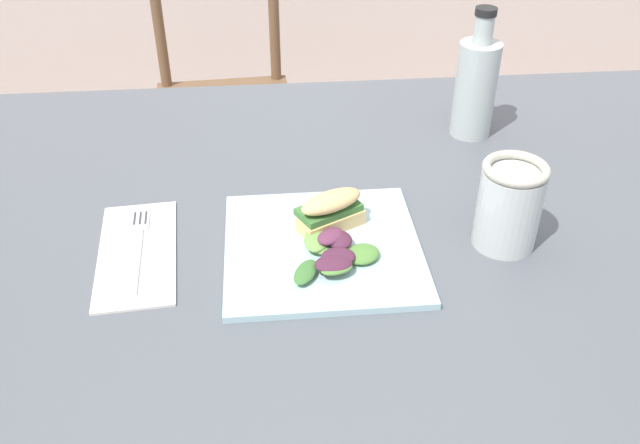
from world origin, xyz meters
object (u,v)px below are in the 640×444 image
Objects in this scene: mason_jar_iced_tea at (508,209)px; dining_table at (340,267)px; plate_lunch at (323,247)px; chair_wooden_far at (224,101)px; fork_on_napkin at (138,243)px; sandwich_half_front at (331,210)px; bottle_cold_brew at (475,92)px.

dining_table is at bearing 155.02° from mason_jar_iced_tea.
mason_jar_iced_tea is at bearing -24.98° from dining_table.
plate_lunch is 0.26m from mason_jar_iced_tea.
chair_wooden_far is 1.13m from fork_on_napkin.
dining_table is 7.59× the size of fork_on_napkin.
chair_wooden_far is at bearing 100.47° from sandwich_half_front.
sandwich_half_front is 0.27m from fork_on_napkin.
sandwich_half_front reaches higher than plate_lunch.
bottle_cold_brew is 0.33m from mason_jar_iced_tea.
dining_table is 11.19× the size of mason_jar_iced_tea.
fork_on_napkin is at bearing -93.69° from chair_wooden_far.
plate_lunch is at bearing 179.00° from mason_jar_iced_tea.
sandwich_half_front is at bearing 169.15° from mason_jar_iced_tea.
sandwich_half_front is 0.46× the size of bottle_cold_brew.
plate_lunch is at bearing -132.66° from bottle_cold_brew.
sandwich_half_front is at bearing -112.29° from dining_table.
sandwich_half_front is 0.40m from bottle_cold_brew.
mason_jar_iced_tea is (0.51, -0.04, 0.05)m from fork_on_napkin.
mason_jar_iced_tea is (0.22, -0.10, 0.17)m from dining_table.
chair_wooden_far reaches higher than fork_on_napkin.
bottle_cold_brew reaches higher than dining_table.
bottle_cold_brew is at bearing 47.34° from plate_lunch.
sandwich_half_front reaches higher than fork_on_napkin.
plate_lunch is at bearing -110.29° from sandwich_half_front.
plate_lunch reaches higher than dining_table.
chair_wooden_far is 4.68× the size of fork_on_napkin.
chair_wooden_far reaches higher than dining_table.
bottle_cold_brew reaches higher than sandwich_half_front.
fork_on_napkin is (-0.07, -1.09, 0.30)m from chair_wooden_far.
fork_on_napkin is at bearing -178.25° from sandwich_half_front.
sandwich_half_front is (-0.02, -0.05, 0.15)m from dining_table.
bottle_cold_brew is at bearing -59.13° from chair_wooden_far.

